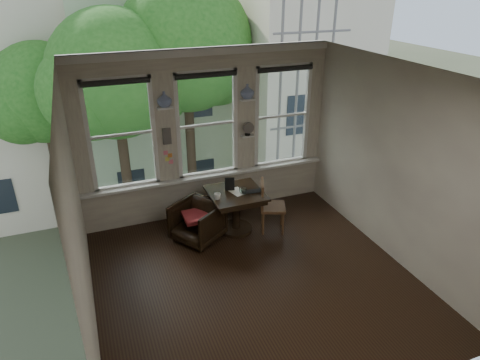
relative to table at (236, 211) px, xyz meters
name	(u,v)px	position (x,y,z in m)	size (l,w,h in m)	color
ground	(255,279)	(-0.22, -1.37, -0.38)	(4.50, 4.50, 0.00)	black
ceiling	(259,74)	(-0.22, -1.37, 2.62)	(4.50, 4.50, 0.00)	silver
wall_back	(207,135)	(-0.22, 0.88, 1.12)	(4.50, 4.50, 0.00)	beige
wall_front	(357,296)	(-0.22, -3.62, 1.12)	(4.50, 4.50, 0.00)	beige
wall_left	(77,220)	(-2.47, -1.37, 1.12)	(4.50, 4.50, 0.00)	beige
wall_right	(395,164)	(2.03, -1.37, 1.12)	(4.50, 4.50, 0.00)	beige
window_left	(122,134)	(-1.67, 0.88, 1.32)	(1.10, 0.12, 1.90)	white
window_center	(206,124)	(-0.22, 0.88, 1.32)	(1.10, 0.12, 1.90)	white
window_right	(281,116)	(1.23, 0.88, 1.32)	(1.10, 0.12, 1.90)	white
shelf_left	(165,108)	(-0.94, 0.78, 1.73)	(0.26, 0.16, 0.03)	white
shelf_right	(247,99)	(0.51, 0.78, 1.73)	(0.26, 0.16, 0.03)	white
intercom	(167,136)	(-0.94, 0.81, 1.23)	(0.14, 0.06, 0.28)	#59544F
sticky_notes	(168,155)	(-0.94, 0.81, 0.88)	(0.16, 0.01, 0.24)	pink
desk_fan	(247,131)	(0.51, 0.76, 1.16)	(0.20, 0.20, 0.24)	#59544F
vase_left	(164,99)	(-0.94, 0.78, 1.86)	(0.24, 0.24, 0.25)	white
vase_right	(247,91)	(0.51, 0.78, 1.86)	(0.24, 0.24, 0.25)	white
table	(236,211)	(0.00, 0.00, 0.00)	(0.90, 0.90, 0.75)	black
armchair_left	(197,222)	(-0.70, -0.04, -0.04)	(0.72, 0.74, 0.67)	black
cushion_red	(197,216)	(-0.70, -0.04, 0.08)	(0.45, 0.45, 0.06)	maroon
side_chair_right	(273,207)	(0.60, -0.21, 0.09)	(0.42, 0.42, 0.92)	#422217
laptop	(253,193)	(0.24, -0.16, 0.39)	(0.35, 0.22, 0.03)	black
mug	(217,196)	(-0.37, -0.13, 0.43)	(0.11, 0.11, 0.10)	white
drinking_glass	(243,191)	(0.09, -0.09, 0.43)	(0.13, 0.13, 0.10)	white
tablet	(230,184)	(-0.07, 0.12, 0.48)	(0.16, 0.02, 0.22)	black
papers	(237,192)	(0.03, 0.00, 0.38)	(0.22, 0.30, 0.00)	silver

